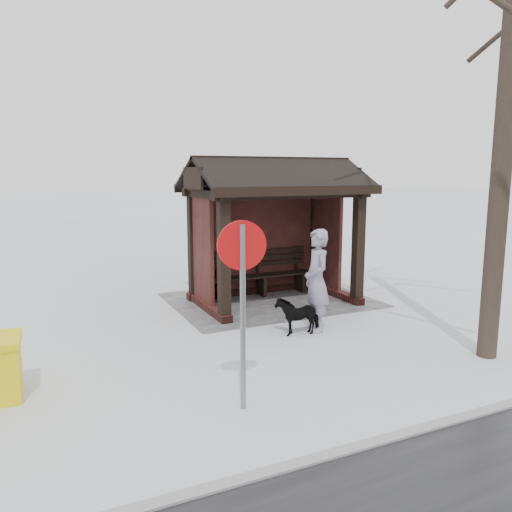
{
  "coord_description": "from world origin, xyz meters",
  "views": [
    {
      "loc": [
        4.77,
        9.29,
        2.78
      ],
      "look_at": [
        0.8,
        0.8,
        1.2
      ],
      "focal_mm": 35.0,
      "sensor_mm": 36.0,
      "label": 1
    }
  ],
  "objects_px": {
    "bus_shelter": "(271,201)",
    "pedestrian": "(317,281)",
    "road_sign": "(242,274)",
    "dog": "(298,315)"
  },
  "relations": [
    {
      "from": "bus_shelter",
      "to": "pedestrian",
      "type": "relative_size",
      "value": 1.99
    },
    {
      "from": "bus_shelter",
      "to": "road_sign",
      "type": "xyz_separation_m",
      "value": [
        2.56,
        4.33,
        -0.54
      ]
    },
    {
      "from": "bus_shelter",
      "to": "dog",
      "type": "relative_size",
      "value": 4.66
    },
    {
      "from": "bus_shelter",
      "to": "road_sign",
      "type": "height_order",
      "value": "bus_shelter"
    },
    {
      "from": "bus_shelter",
      "to": "road_sign",
      "type": "relative_size",
      "value": 1.6
    },
    {
      "from": "pedestrian",
      "to": "road_sign",
      "type": "relative_size",
      "value": 0.81
    },
    {
      "from": "pedestrian",
      "to": "dog",
      "type": "distance_m",
      "value": 0.68
    },
    {
      "from": "bus_shelter",
      "to": "pedestrian",
      "type": "bearing_deg",
      "value": 84.62
    },
    {
      "from": "bus_shelter",
      "to": "dog",
      "type": "height_order",
      "value": "bus_shelter"
    },
    {
      "from": "road_sign",
      "to": "dog",
      "type": "bearing_deg",
      "value": -122.69
    }
  ]
}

